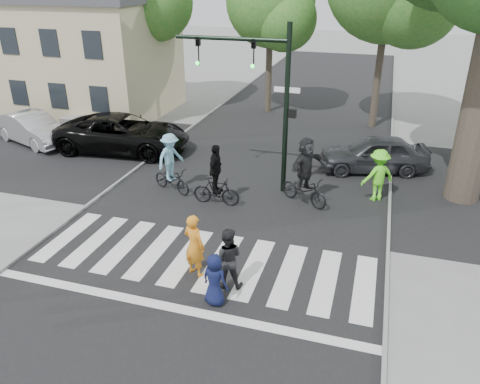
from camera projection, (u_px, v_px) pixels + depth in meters
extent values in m
plane|color=gray|center=(189.00, 279.00, 12.48)|extent=(120.00, 120.00, 0.00)
cube|color=black|center=(243.00, 200.00, 16.80)|extent=(10.00, 70.00, 0.01)
cube|color=black|center=(264.00, 170.00, 19.40)|extent=(70.00, 10.00, 0.01)
cube|color=gray|center=(118.00, 182.00, 18.12)|extent=(0.10, 70.00, 0.10)
cube|color=gray|center=(389.00, 219.00, 15.45)|extent=(0.10, 70.00, 0.10)
cube|color=silver|center=(68.00, 236.00, 14.53)|extent=(0.55, 3.00, 0.01)
cube|color=silver|center=(96.00, 241.00, 14.27)|extent=(0.55, 3.00, 0.01)
cube|color=silver|center=(125.00, 246.00, 14.00)|extent=(0.55, 3.00, 0.01)
cube|color=silver|center=(155.00, 251.00, 13.74)|extent=(0.55, 3.00, 0.01)
cube|color=silver|center=(187.00, 256.00, 13.47)|extent=(0.55, 3.00, 0.01)
cube|color=silver|center=(219.00, 262.00, 13.21)|extent=(0.55, 3.00, 0.01)
cube|color=silver|center=(253.00, 268.00, 12.94)|extent=(0.55, 3.00, 0.01)
cube|color=silver|center=(289.00, 274.00, 12.68)|extent=(0.55, 3.00, 0.01)
cube|color=silver|center=(326.00, 281.00, 12.42)|extent=(0.55, 3.00, 0.01)
cube|color=silver|center=(364.00, 287.00, 12.15)|extent=(0.55, 3.00, 0.01)
cube|color=silver|center=(170.00, 307.00, 11.44)|extent=(10.00, 0.30, 0.01)
cylinder|color=black|center=(286.00, 113.00, 16.24)|extent=(0.18, 0.18, 6.00)
cylinder|color=black|center=(231.00, 39.00, 15.75)|extent=(4.00, 0.14, 0.14)
imported|color=black|center=(254.00, 53.00, 15.73)|extent=(0.16, 0.20, 1.00)
sphere|color=#19E533|center=(252.00, 66.00, 15.80)|extent=(0.14, 0.14, 0.14)
imported|color=black|center=(198.00, 51.00, 16.26)|extent=(0.16, 0.20, 1.00)
sphere|color=#19E533|center=(197.00, 63.00, 16.32)|extent=(0.14, 0.14, 0.14)
cube|color=black|center=(292.00, 113.00, 16.19)|extent=(0.28, 0.18, 0.30)
cube|color=#FF660C|center=(295.00, 114.00, 16.16)|extent=(0.02, 0.14, 0.20)
cube|color=white|center=(287.00, 90.00, 15.90)|extent=(0.90, 0.04, 0.18)
cylinder|color=brown|center=(78.00, 51.00, 28.92)|extent=(0.36, 0.36, 5.95)
sphere|color=#2C7928|center=(80.00, 8.00, 26.88)|extent=(3.64, 3.64, 3.64)
cylinder|color=brown|center=(147.00, 52.00, 27.06)|extent=(0.36, 0.36, 6.44)
sphere|color=#2C7928|center=(155.00, 2.00, 24.82)|extent=(4.06, 4.06, 4.06)
cylinder|color=brown|center=(269.00, 63.00, 26.34)|extent=(0.36, 0.36, 5.60)
sphere|color=#2C7928|center=(271.00, 1.00, 24.98)|extent=(4.80, 4.80, 4.80)
sphere|color=#2C7928|center=(285.00, 19.00, 24.44)|extent=(3.36, 3.36, 3.36)
cylinder|color=brown|center=(380.00, 62.00, 23.39)|extent=(0.36, 0.36, 6.72)
sphere|color=#2C7928|center=(415.00, 1.00, 21.07)|extent=(4.20, 4.20, 4.20)
cube|color=beige|center=(94.00, 59.00, 26.34)|extent=(8.00, 7.00, 6.00)
cube|color=black|center=(19.00, 93.00, 24.49)|extent=(1.00, 0.06, 1.30)
cube|color=black|center=(9.00, 41.00, 23.38)|extent=(1.00, 0.06, 1.30)
cube|color=black|center=(58.00, 96.00, 23.86)|extent=(1.00, 0.06, 1.30)
cube|color=black|center=(49.00, 43.00, 22.75)|extent=(1.00, 0.06, 1.30)
cube|color=black|center=(99.00, 99.00, 23.22)|extent=(1.00, 0.06, 1.30)
cube|color=black|center=(92.00, 45.00, 22.11)|extent=(1.00, 0.06, 1.30)
cube|color=gray|center=(84.00, 125.00, 23.77)|extent=(2.00, 1.20, 0.80)
imported|color=orange|center=(194.00, 245.00, 12.33)|extent=(0.77, 0.63, 1.80)
imported|color=#10173F|center=(215.00, 280.00, 11.30)|extent=(0.76, 0.58, 1.38)
imported|color=black|center=(227.00, 258.00, 11.89)|extent=(0.93, 0.80, 1.68)
imported|color=black|center=(172.00, 180.00, 17.33)|extent=(1.86, 1.24, 0.93)
imported|color=#74B4CD|center=(170.00, 157.00, 16.95)|extent=(1.04, 1.31, 1.77)
imported|color=black|center=(216.00, 191.00, 16.32)|extent=(1.69, 0.50, 1.01)
imported|color=black|center=(216.00, 169.00, 15.97)|extent=(0.44, 1.03, 1.75)
imported|color=black|center=(304.00, 190.00, 16.39)|extent=(2.01, 1.49, 1.01)
imported|color=black|center=(306.00, 165.00, 15.98)|extent=(1.34, 1.85, 1.93)
imported|color=black|center=(123.00, 134.00, 21.09)|extent=(6.19, 3.29, 1.66)
imported|color=#BCBBC1|center=(33.00, 128.00, 22.12)|extent=(4.65, 2.94, 1.45)
imported|color=#323338|center=(374.00, 154.00, 19.01)|extent=(4.65, 2.82, 1.48)
imported|color=#66F929|center=(378.00, 175.00, 16.46)|extent=(1.41, 1.27, 1.90)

